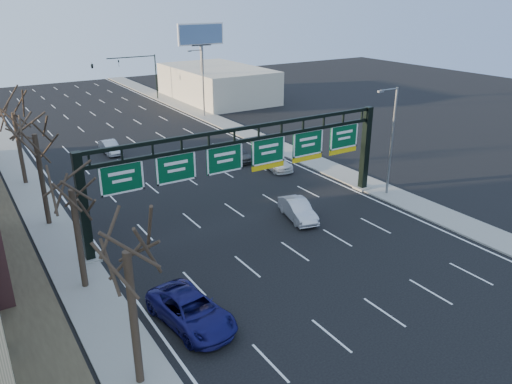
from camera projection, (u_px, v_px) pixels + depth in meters
ground at (314, 264)px, 31.28m from camera, size 160.00×160.00×0.00m
sidewalk_left at (37, 201)px, 40.59m from camera, size 3.00×120.00×0.12m
sidewalk_right at (291, 152)px, 53.32m from camera, size 3.00×120.00×0.12m
lane_markings at (181, 174)px, 46.97m from camera, size 21.60×120.00×0.01m
sign_gantry at (249, 160)px, 35.92m from camera, size 24.60×1.20×7.20m
building_right_distant at (217, 83)px, 79.54m from camera, size 12.00×20.00×5.00m
tree_near at (124, 228)px, 19.01m from camera, size 3.60×3.60×8.86m
tree_gantry at (69, 171)px, 26.21m from camera, size 3.60×3.60×8.48m
tree_mid at (32, 120)px, 33.78m from camera, size 3.60×3.60×9.24m
tree_far at (11, 100)px, 41.76m from camera, size 3.60×3.60×8.86m
streetlight_near at (391, 136)px, 40.31m from camera, size 2.15×0.22×9.00m
streetlight_far at (202, 79)px, 66.99m from camera, size 2.15×0.22×9.00m
billboard_right at (201, 45)px, 70.68m from camera, size 7.00×0.50×12.00m
traffic_signal_mast at (117, 67)px, 75.24m from camera, size 10.16×0.54×7.00m
car_blue_suv at (191, 311)px, 25.37m from camera, size 3.32×5.94×1.57m
car_silver_sedan at (298, 210)px, 37.35m from camera, size 2.51×4.67×1.46m
car_white_wagon at (274, 162)px, 48.21m from camera, size 2.21×4.85×1.38m
car_grey_far at (237, 154)px, 50.43m from camera, size 1.96×4.34×1.45m
car_silver_distant at (110, 147)px, 52.76m from camera, size 1.47×4.08×1.34m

